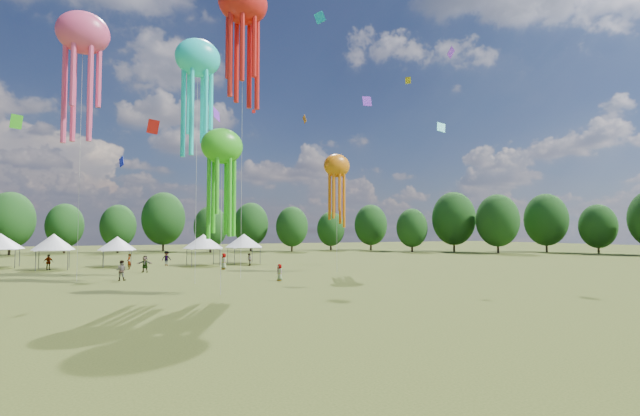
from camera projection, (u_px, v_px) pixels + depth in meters
name	position (u px, v px, depth m)	size (l,w,h in m)	color
ground	(438.00, 395.00, 12.88)	(300.00, 300.00, 0.00)	#384416
spectator_near	(121.00, 270.00, 42.57)	(0.91, 0.71, 1.87)	gray
spectators_far	(170.00, 262.00, 55.11)	(24.21, 24.65, 1.92)	gray
festival_tents	(129.00, 242.00, 59.71)	(34.90, 12.32, 4.29)	#47474C
show_kites	(197.00, 69.00, 43.64)	(29.65, 17.50, 29.54)	#1CF2EC
small_kites	(189.00, 15.00, 53.47)	(70.42, 62.27, 44.53)	#1CF2EC
treeline	(134.00, 218.00, 67.70)	(201.57, 95.24, 13.43)	#38281C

